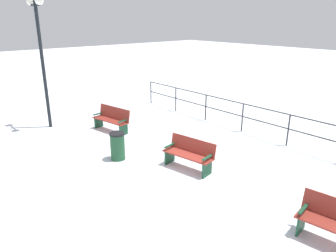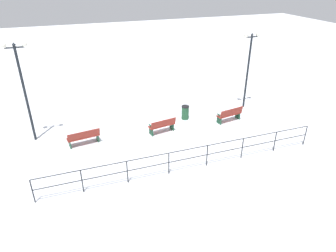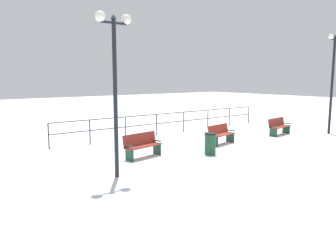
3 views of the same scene
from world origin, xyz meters
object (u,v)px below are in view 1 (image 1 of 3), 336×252
(lamppost_near, at_px, (39,37))
(bench_second, at_px, (189,154))
(bench_nearest, at_px, (112,119))
(trash_bin, at_px, (118,146))

(lamppost_near, bearing_deg, bench_second, 104.32)
(bench_second, height_order, lamppost_near, lamppost_near)
(bench_second, xyz_separation_m, lamppost_near, (1.62, -6.35, 3.04))
(bench_nearest, xyz_separation_m, bench_second, (0.04, 4.31, -0.02))
(bench_second, distance_m, trash_bin, 2.27)
(bench_second, bearing_deg, trash_bin, -67.03)
(trash_bin, bearing_deg, bench_second, 122.58)
(bench_nearest, xyz_separation_m, trash_bin, (1.26, 2.40, -0.05))
(bench_second, relative_size, trash_bin, 1.85)
(bench_nearest, height_order, lamppost_near, lamppost_near)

